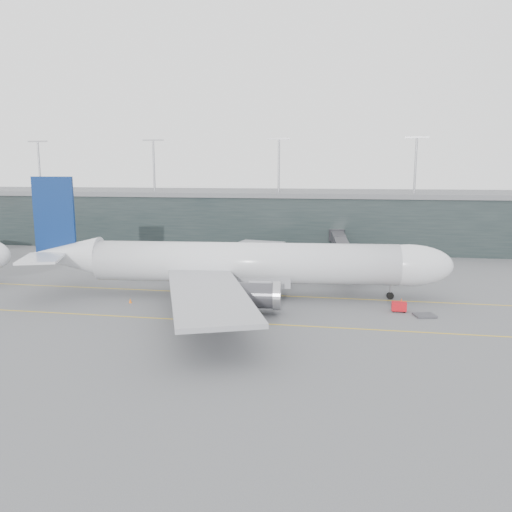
# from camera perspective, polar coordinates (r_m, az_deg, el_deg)

# --- Properties ---
(ground) EXTENTS (320.00, 320.00, 0.00)m
(ground) POSITION_cam_1_polar(r_m,az_deg,el_deg) (91.04, -4.50, -3.61)
(ground) COLOR #515156
(ground) RESTS_ON ground
(taxiline_a) EXTENTS (160.00, 0.25, 0.02)m
(taxiline_a) POSITION_cam_1_polar(r_m,az_deg,el_deg) (87.28, -5.15, -4.20)
(taxiline_a) COLOR gold
(taxiline_a) RESTS_ON ground
(taxiline_b) EXTENTS (160.00, 0.25, 0.02)m
(taxiline_b) POSITION_cam_1_polar(r_m,az_deg,el_deg) (72.52, -8.45, -7.19)
(taxiline_b) COLOR gold
(taxiline_b) RESTS_ON ground
(taxiline_lead_main) EXTENTS (0.25, 60.00, 0.02)m
(taxiline_lead_main) POSITION_cam_1_polar(r_m,az_deg,el_deg) (109.18, 0.66, -1.32)
(taxiline_lead_main) COLOR gold
(taxiline_lead_main) RESTS_ON ground
(terminal) EXTENTS (240.00, 36.00, 29.00)m
(terminal) POSITION_cam_1_polar(r_m,az_deg,el_deg) (146.06, 1.13, 4.51)
(terminal) COLOR black
(terminal) RESTS_ON ground
(main_aircraft) EXTENTS (71.35, 66.80, 20.00)m
(main_aircraft) POSITION_cam_1_polar(r_m,az_deg,el_deg) (83.53, -1.57, -0.87)
(main_aircraft) COLOR silver
(main_aircraft) RESTS_ON ground
(jet_bridge) EXTENTS (6.21, 44.09, 6.40)m
(jet_bridge) POSITION_cam_1_polar(r_m,az_deg,el_deg) (110.12, 9.91, 1.15)
(jet_bridge) COLOR #26262A
(jet_bridge) RESTS_ON ground
(gse_cart) EXTENTS (2.23, 1.48, 1.48)m
(gse_cart) POSITION_cam_1_polar(r_m,az_deg,el_deg) (78.40, 16.03, -5.56)
(gse_cart) COLOR #B70D15
(gse_cart) RESTS_ON ground
(baggage_dolly) EXTENTS (3.42, 3.02, 0.29)m
(baggage_dolly) POSITION_cam_1_polar(r_m,az_deg,el_deg) (77.17, 18.72, -6.44)
(baggage_dolly) COLOR #3B3B40
(baggage_dolly) RESTS_ON ground
(uld_a) EXTENTS (2.39, 2.03, 1.96)m
(uld_a) POSITION_cam_1_polar(r_m,az_deg,el_deg) (100.08, -5.34, -1.80)
(uld_a) COLOR #3E3E43
(uld_a) RESTS_ON ground
(uld_b) EXTENTS (2.43, 2.20, 1.82)m
(uld_b) POSITION_cam_1_polar(r_m,az_deg,el_deg) (103.24, -3.68, -1.46)
(uld_b) COLOR #3E3E43
(uld_b) RESTS_ON ground
(uld_c) EXTENTS (2.17, 1.99, 1.59)m
(uld_c) POSITION_cam_1_polar(r_m,az_deg,el_deg) (101.40, -3.19, -1.73)
(uld_c) COLOR #3E3E43
(uld_c) RESTS_ON ground
(cone_nose) EXTENTS (0.44, 0.44, 0.70)m
(cone_nose) POSITION_cam_1_polar(r_m,az_deg,el_deg) (83.98, 16.29, -4.89)
(cone_nose) COLOR #FE4B0E
(cone_nose) RESTS_ON ground
(cone_wing_stbd) EXTENTS (0.43, 0.43, 0.69)m
(cone_wing_stbd) POSITION_cam_1_polar(r_m,az_deg,el_deg) (69.81, -2.39, -7.48)
(cone_wing_stbd) COLOR #E93E0C
(cone_wing_stbd) RESTS_ON ground
(cone_wing_port) EXTENTS (0.50, 0.50, 0.79)m
(cone_wing_port) POSITION_cam_1_polar(r_m,az_deg,el_deg) (99.23, 1.65, -2.23)
(cone_wing_port) COLOR orange
(cone_wing_port) RESTS_ON ground
(cone_tail) EXTENTS (0.47, 0.47, 0.75)m
(cone_tail) POSITION_cam_1_polar(r_m,az_deg,el_deg) (82.82, -14.17, -4.97)
(cone_tail) COLOR orange
(cone_tail) RESTS_ON ground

